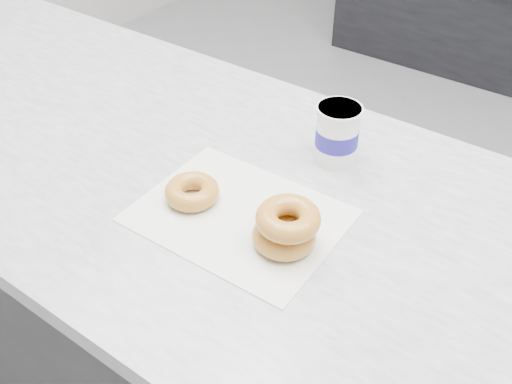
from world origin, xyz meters
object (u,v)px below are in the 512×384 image
at_px(counter, 293,370).
at_px(coffee_cup, 337,134).
at_px(donut_stack, 286,227).
at_px(donut_single, 192,192).

relative_size(counter, coffee_cup, 26.73).
bearing_deg(counter, donut_stack, -81.84).
xyz_separation_m(counter, coffee_cup, (-0.04, 0.18, 0.51)).
relative_size(donut_single, coffee_cup, 0.84).
relative_size(counter, donut_stack, 26.47).
height_order(donut_single, coffee_cup, coffee_cup).
bearing_deg(counter, coffee_cup, 102.90).
height_order(donut_single, donut_stack, donut_stack).
bearing_deg(donut_stack, donut_single, -179.57).
distance_m(donut_single, coffee_cup, 0.29).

